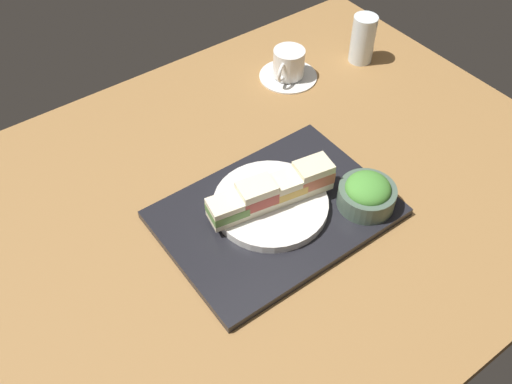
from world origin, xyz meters
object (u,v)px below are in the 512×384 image
at_px(sandwich_plate, 271,204).
at_px(sandwich_nearmost, 227,209).
at_px(sandwich_inner_near, 257,196).
at_px(drinking_glass, 363,39).
at_px(sandwich_inner_far, 285,187).
at_px(coffee_cup, 288,66).
at_px(sandwich_farmost, 313,175).
at_px(salad_bowl, 367,193).

height_order(sandwich_plate, sandwich_nearmost, sandwich_nearmost).
xyz_separation_m(sandwich_inner_near, drinking_glass, (0.53, 0.27, -0.00)).
xyz_separation_m(sandwich_inner_far, coffee_cup, (0.27, 0.33, -0.03)).
bearing_deg(sandwich_plate, drinking_glass, 28.97).
relative_size(sandwich_inner_near, sandwich_farmost, 0.98).
xyz_separation_m(sandwich_nearmost, sandwich_inner_far, (0.12, -0.02, 0.00)).
xyz_separation_m(sandwich_nearmost, salad_bowl, (0.24, -0.12, -0.01)).
bearing_deg(sandwich_inner_far, sandwich_inner_near, 169.92).
bearing_deg(drinking_glass, sandwich_plate, -151.03).
relative_size(sandwich_nearmost, salad_bowl, 0.69).
xyz_separation_m(sandwich_plate, coffee_cup, (0.30, 0.33, 0.01)).
distance_m(sandwich_plate, sandwich_farmost, 0.10).
xyz_separation_m(sandwich_inner_far, sandwich_farmost, (0.06, -0.01, 0.01)).
distance_m(sandwich_farmost, coffee_cup, 0.40).
relative_size(sandwich_plate, sandwich_inner_far, 2.77).
relative_size(sandwich_plate, salad_bowl, 2.00).
bearing_deg(sandwich_nearmost, salad_bowl, -25.88).
xyz_separation_m(sandwich_farmost, coffee_cup, (0.21, 0.34, -0.03)).
bearing_deg(sandwich_inner_near, coffee_cup, 44.02).
bearing_deg(drinking_glass, sandwich_farmost, -144.55).
height_order(salad_bowl, drinking_glass, drinking_glass).
xyz_separation_m(sandwich_nearmost, sandwich_inner_near, (0.06, -0.01, 0.01)).
distance_m(sandwich_inner_near, salad_bowl, 0.21).
relative_size(sandwich_farmost, salad_bowl, 0.71).
height_order(sandwich_inner_far, coffee_cup, sandwich_inner_far).
bearing_deg(salad_bowl, sandwich_farmost, 126.95).
bearing_deg(salad_bowl, coffee_cup, 70.71).
relative_size(sandwich_plate, sandwich_inner_near, 2.88).
distance_m(sandwich_inner_near, coffee_cup, 0.46).
bearing_deg(sandwich_farmost, coffee_cup, 57.95).
distance_m(sandwich_plate, sandwich_nearmost, 0.09).
bearing_deg(sandwich_inner_far, coffee_cup, 50.51).
distance_m(sandwich_plate, sandwich_inner_near, 0.05).
distance_m(sandwich_farmost, drinking_glass, 0.50).
xyz_separation_m(sandwich_nearmost, coffee_cup, (0.39, 0.31, -0.02)).
distance_m(sandwich_farmost, salad_bowl, 0.11).
bearing_deg(sandwich_inner_near, sandwich_inner_far, -10.08).
xyz_separation_m(sandwich_inner_far, drinking_glass, (0.47, 0.28, 0.00)).
distance_m(sandwich_nearmost, sandwich_inner_near, 0.06).
bearing_deg(sandwich_inner_far, sandwich_farmost, -10.08).
xyz_separation_m(sandwich_plate, sandwich_farmost, (0.09, -0.02, 0.04)).
xyz_separation_m(sandwich_plate, sandwich_inner_near, (-0.03, 0.01, 0.04)).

